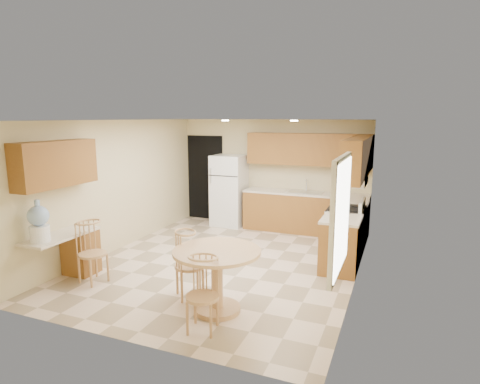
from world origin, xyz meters
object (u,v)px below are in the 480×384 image
at_px(stove, 345,231).
at_px(chair_table_a, 186,260).
at_px(water_crock, 39,223).
at_px(dining_table, 217,271).
at_px(chair_table_b, 199,290).
at_px(chair_desk, 88,248).
at_px(refrigerator, 229,190).

xyz_separation_m(stove, chair_table_a, (-1.82, -2.70, 0.12)).
xyz_separation_m(chair_table_a, water_crock, (-2.10, -0.55, 0.46)).
xyz_separation_m(dining_table, chair_table_a, (-0.55, 0.16, 0.03)).
bearing_deg(chair_table_b, water_crock, -14.19).
height_order(chair_table_b, water_crock, water_crock).
relative_size(dining_table, chair_table_a, 1.19).
bearing_deg(chair_desk, dining_table, 102.20).
bearing_deg(chair_table_a, stove, 103.30).
height_order(dining_table, chair_desk, chair_desk).
xyz_separation_m(stove, chair_desk, (-3.47, -2.81, 0.12)).
height_order(chair_table_a, water_crock, water_crock).
relative_size(refrigerator, chair_desk, 1.74).
bearing_deg(stove, chair_table_a, -124.01).
xyz_separation_m(chair_desk, water_crock, (-0.45, -0.44, 0.46)).
bearing_deg(refrigerator, chair_desk, -98.46).
bearing_deg(chair_desk, chair_table_a, 107.24).
bearing_deg(stove, dining_table, -114.01).
height_order(dining_table, chair_table_a, chair_table_a).
bearing_deg(chair_table_a, water_crock, -117.94).
relative_size(stove, chair_desk, 1.13).
xyz_separation_m(refrigerator, dining_table, (1.60, -4.08, -0.28)).
bearing_deg(refrigerator, dining_table, -68.58).
xyz_separation_m(refrigerator, chair_table_b, (1.65, -4.69, -0.28)).
relative_size(chair_table_a, chair_desk, 1.01).
relative_size(chair_table_b, chair_desk, 0.95).
bearing_deg(chair_table_a, dining_table, 31.35).
bearing_deg(water_crock, chair_table_b, -4.47).
bearing_deg(chair_table_b, dining_table, -95.01).
distance_m(stove, dining_table, 3.13).
height_order(refrigerator, chair_table_a, refrigerator).
xyz_separation_m(chair_table_a, chair_desk, (-1.65, -0.11, -0.00)).
relative_size(refrigerator, stove, 1.54).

